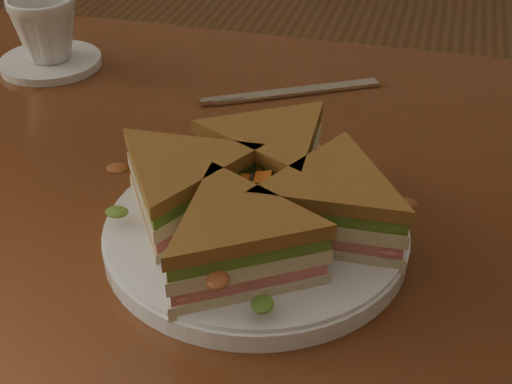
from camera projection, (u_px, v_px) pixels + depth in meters
table at (264, 290)px, 0.70m from camera, size 1.20×0.80×0.75m
plate at (256, 234)px, 0.59m from camera, size 0.25×0.25×0.02m
sandwich_wedges at (256, 197)px, 0.57m from camera, size 0.27×0.27×0.06m
crisps_mound at (256, 201)px, 0.58m from camera, size 0.09×0.09×0.05m
spoon at (223, 172)px, 0.68m from camera, size 0.18×0.04×0.01m
knife at (285, 94)px, 0.83m from camera, size 0.19×0.12×0.00m
saucer at (51, 62)px, 0.89m from camera, size 0.13×0.13×0.01m
coffee_cup at (45, 29)px, 0.87m from camera, size 0.11×0.11×0.08m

